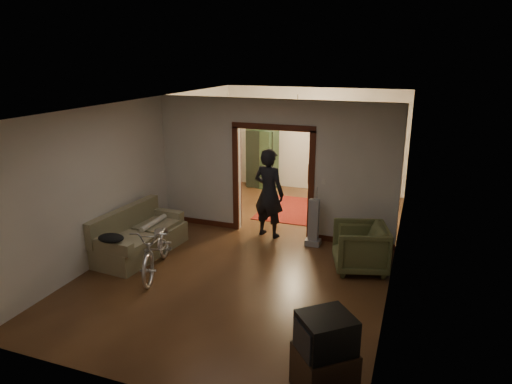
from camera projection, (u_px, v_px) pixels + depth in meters
The scene contains 24 objects.
floor at pixel (261, 246), 9.02m from camera, with size 5.00×8.50×0.01m, color #3D2313.
ceiling at pixel (262, 103), 8.21m from camera, with size 5.00×8.50×0.01m, color white.
wall_back at pixel (313, 140), 12.43m from camera, with size 5.00×0.02×2.80m, color beige.
wall_left at pixel (148, 167), 9.43m from camera, with size 0.02×8.50×2.80m, color beige.
wall_right at pixel (399, 191), 7.79m from camera, with size 0.02×8.50×2.80m, color beige.
partition_wall at pixel (274, 169), 9.29m from camera, with size 5.00×0.14×2.80m, color beige.
door_casing at pixel (274, 183), 9.37m from camera, with size 1.74×0.20×2.32m, color #3D180E.
far_window at pixel (339, 136), 12.12m from camera, with size 0.98×0.06×1.28m, color black.
chandelier at pixel (297, 112), 10.58m from camera, with size 0.24×0.24×0.24m, color #FFE0A5.
light_switch at pixel (323, 181), 8.92m from camera, with size 0.08×0.01×0.12m, color silver.
sofa at pixel (140, 232), 8.55m from camera, with size 0.85×1.89×0.87m, color #75704E.
rolled_paper at pixel (153, 223), 8.76m from camera, with size 0.10×0.10×0.81m, color beige.
jacket at pixel (111, 238), 7.64m from camera, with size 0.46×0.34×0.13m, color black.
bicycle at pixel (157, 247), 7.84m from camera, with size 0.60×1.72×0.90m, color silver.
armchair at pixel (360, 248), 7.93m from camera, with size 0.88×0.90×0.82m, color #535932.
tv_stand at pixel (324, 370), 5.05m from camera, with size 0.60×0.55×0.55m, color black.
crt_tv at pixel (326, 336), 4.92m from camera, with size 0.56×0.50×0.48m, color black.
vacuum at pixel (314, 223), 8.93m from camera, with size 0.29×0.23×0.95m, color gray.
person at pixel (269, 193), 9.28m from camera, with size 0.67×0.44×1.85m, color black.
oriental_rug at pixel (294, 209), 11.11m from camera, with size 1.51×1.98×0.02m, color #620F0F.
locker at pixel (262, 159), 12.81m from camera, with size 0.83×0.46×1.65m, color #253922.
globe at pixel (262, 119), 12.48m from camera, with size 0.28×0.28×0.28m, color #1E5972.
desk at pixel (345, 184), 11.89m from camera, with size 1.03×0.58×0.76m, color #321B10.
desk_chair at pixel (318, 182), 11.67m from camera, with size 0.44×0.44×1.00m, color #321B10.
Camera 1 is at (2.76, -7.85, 3.63)m, focal length 32.00 mm.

